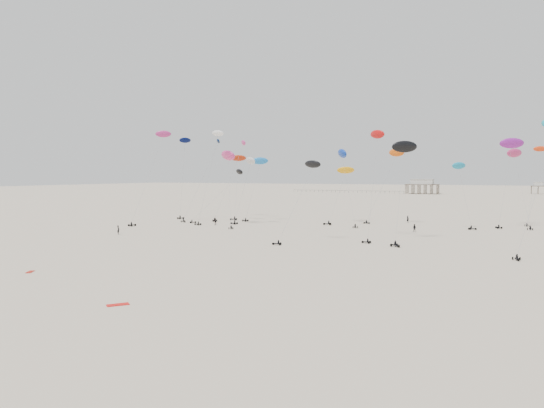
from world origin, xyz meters
The scene contains 30 objects.
ground_plane centered at (0.00, 200.00, 0.00)m, with size 900.00×900.00×0.00m, color beige.
pavilion_main centered at (-10.00, 350.00, 4.22)m, with size 21.00×13.00×9.80m.
pavilion_small centered at (60.00, 380.00, 3.49)m, with size 9.00×7.00×8.00m.
pier_fence centered at (-62.00, 350.00, 0.77)m, with size 80.20×0.20×1.50m.
rig_0 centered at (-28.70, 123.98, 14.68)m, with size 4.69×16.62×25.19m.
rig_1 centered at (-42.88, 119.32, 14.38)m, with size 3.09×5.15×23.99m.
rig_2 centered at (19.29, 97.03, 17.42)m, with size 4.49×14.57×23.58m.
rig_3 centered at (50.78, 146.45, 14.80)m, with size 5.47×15.81×23.57m.
rig_5 centered at (-42.61, 105.50, 17.46)m, with size 4.38×17.33×26.83m.
rig_6 centered at (25.38, 94.75, 15.65)m, with size 5.55×15.69×21.16m.
rig_7 centered at (34.11, 123.23, 11.15)m, with size 6.39×4.57×16.17m.
rig_8 centered at (44.39, 131.32, 18.80)m, with size 6.77×7.83×22.22m.
rig_9 centered at (8.09, 85.79, 11.72)m, with size 6.41×12.33×17.33m.
rig_10 centered at (-19.03, 113.85, 13.57)m, with size 6.28×7.58×17.95m.
rig_11 centered at (-33.55, 115.84, 13.44)m, with size 7.29×13.11×24.27m.
rig_12 centered at (-25.23, 106.22, 16.98)m, with size 7.67×4.36×24.54m.
rig_13 centered at (-31.88, 132.25, 14.65)m, with size 9.72×16.74×22.14m.
rig_14 centered at (15.96, 129.97, 16.42)m, with size 10.40×6.77×20.27m.
rig_15 centered at (4.45, 123.51, 16.67)m, with size 9.90×13.90×21.19m.
rig_16 centered at (45.80, 137.05, 15.99)m, with size 7.06×15.05×21.08m.
rig_17 centered at (-20.53, 122.86, 13.74)m, with size 5.85×7.25×18.02m.
rig_18 centered at (-22.73, 110.19, 17.15)m, with size 11.33×14.96×21.32m.
rig_19 centered at (2.71, 127.72, 11.04)m, with size 5.30×14.80×17.25m.
rig_20 centered at (-27.59, 119.88, 11.03)m, with size 9.98×16.92×19.94m.
spectator_0 centered at (-33.18, 79.67, 0.00)m, with size 0.83×0.57×2.28m, color black.
spectator_1 centered at (24.95, 111.69, 0.00)m, with size 1.01×0.59×2.07m, color black.
spectator_2 centered at (-24.63, 106.66, 0.00)m, with size 1.24×0.67×2.11m, color black.
spectator_3 centered at (19.34, 134.42, 0.00)m, with size 0.81×0.56×2.22m, color black.
grounded_kite_a centered at (9.30, 30.25, 0.00)m, with size 2.20×0.90×0.08m, color red.
grounded_kite_b centered at (-13.65, 39.48, 0.00)m, with size 1.80×0.70×0.07m, color #B9180B.
Camera 1 is at (45.34, -11.20, 13.21)m, focal length 35.00 mm.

